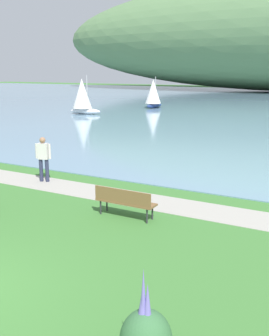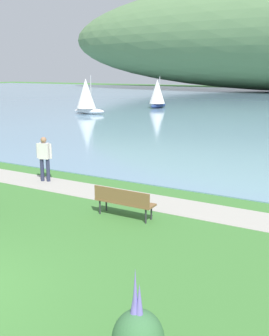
{
  "view_description": "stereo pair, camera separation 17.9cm",
  "coord_description": "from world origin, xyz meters",
  "px_view_note": "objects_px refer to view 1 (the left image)",
  "views": [
    {
      "loc": [
        6.41,
        -4.03,
        4.15
      ],
      "look_at": [
        0.27,
        7.24,
        1.0
      ],
      "focal_mm": 43.1,
      "sensor_mm": 36.0,
      "label": 1
    },
    {
      "loc": [
        6.57,
        -3.94,
        4.15
      ],
      "look_at": [
        0.27,
        7.24,
        1.0
      ],
      "focal_mm": 43.1,
      "sensor_mm": 36.0,
      "label": 2
    }
  ],
  "objects_px": {
    "sailboat_mid_bay": "(82,96)",
    "sailboat_toward_hillside": "(153,93)",
    "person_at_shoreline": "(43,156)",
    "park_bench_near_camera": "(125,200)"
  },
  "relations": [
    {
      "from": "park_bench_near_camera",
      "to": "sailboat_mid_bay",
      "type": "bearing_deg",
      "value": 128.12
    },
    {
      "from": "park_bench_near_camera",
      "to": "person_at_shoreline",
      "type": "distance_m",
      "value": 4.96
    },
    {
      "from": "sailboat_toward_hillside",
      "to": "person_at_shoreline",
      "type": "bearing_deg",
      "value": -71.88
    },
    {
      "from": "sailboat_mid_bay",
      "to": "sailboat_toward_hillside",
      "type": "relative_size",
      "value": 1.07
    },
    {
      "from": "sailboat_mid_bay",
      "to": "park_bench_near_camera",
      "type": "bearing_deg",
      "value": -51.88
    },
    {
      "from": "sailboat_mid_bay",
      "to": "sailboat_toward_hillside",
      "type": "bearing_deg",
      "value": 69.51
    },
    {
      "from": "person_at_shoreline",
      "to": "sailboat_mid_bay",
      "type": "relative_size",
      "value": 0.48
    },
    {
      "from": "park_bench_near_camera",
      "to": "person_at_shoreline",
      "type": "height_order",
      "value": "person_at_shoreline"
    },
    {
      "from": "person_at_shoreline",
      "to": "sailboat_mid_bay",
      "type": "height_order",
      "value": "sailboat_mid_bay"
    },
    {
      "from": "person_at_shoreline",
      "to": "sailboat_mid_bay",
      "type": "bearing_deg",
      "value": 122.15
    }
  ]
}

